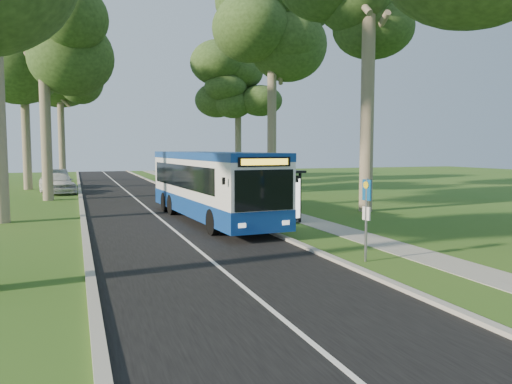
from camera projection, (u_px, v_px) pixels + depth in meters
The scene contains 17 objects.
ground at pixel (281, 238), 18.95m from camera, with size 120.00×120.00×0.00m, color #2E5A1C.
road at pixel (150, 211), 27.12m from camera, with size 7.00×100.00×0.02m, color black.
kerb_east at pixel (213, 207), 28.31m from camera, with size 0.25×100.00×0.12m, color #9E9B93.
kerb_west at pixel (82, 213), 25.93m from camera, with size 0.25×100.00×0.12m, color #9E9B93.
centre_line at pixel (150, 211), 27.12m from camera, with size 0.12×100.00×0.01m, color white.
footpath at pixel (262, 206), 29.33m from camera, with size 1.50×100.00×0.02m, color gray.
bus at pixel (211, 186), 23.24m from camera, with size 3.31×12.31×3.23m.
bus_stop_sign at pixel (366, 210), 14.89m from camera, with size 0.11×0.35×2.52m.
bus_shelter at pixel (280, 186), 23.07m from camera, with size 2.32×3.12×2.40m.
litter_bin at pixel (275, 216), 21.55m from camera, with size 0.53×0.53×0.92m.
car_white at pixel (57, 183), 37.53m from camera, with size 1.95×4.85×1.65m, color white.
car_silver at pixel (57, 179), 42.77m from camera, with size 1.70×4.89×1.61m, color #A4A7AC.
tree_west_c at pixel (42, 24), 31.76m from camera, with size 5.20×5.20×15.26m.
tree_west_d at pixel (23, 49), 40.43m from camera, with size 5.20×5.20×15.51m.
tree_west_e at pixel (60, 75), 50.69m from camera, with size 5.20×5.20×14.67m.
tree_east_c at pixel (272, 35), 37.09m from camera, with size 5.20×5.20×15.93m.
tree_east_d at pixel (238, 87), 48.94m from camera, with size 5.20×5.20×12.71m.
Camera 1 is at (-7.29, -17.28, 3.40)m, focal length 35.00 mm.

